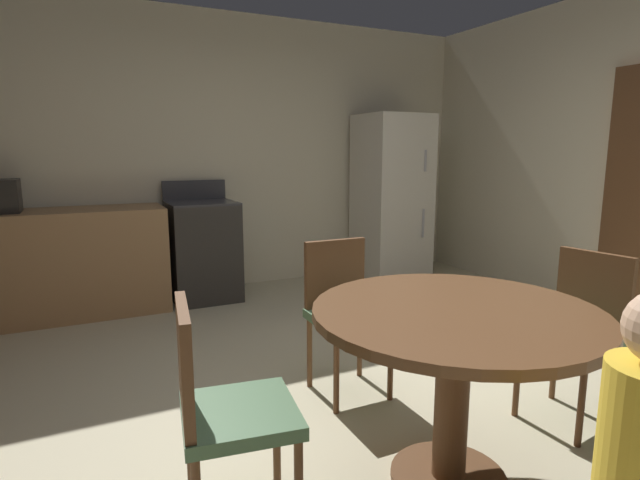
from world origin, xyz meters
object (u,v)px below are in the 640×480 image
Objects in this scene: oven_range at (203,250)px; chair_north at (344,306)px; chair_east at (579,325)px; chair_west at (220,404)px; dining_table at (454,346)px; refrigerator at (391,198)px.

chair_north is (0.31, -2.20, 0.03)m from oven_range.
chair_north is at bearing -49.14° from chair_east.
chair_west is (-1.86, -0.00, 0.00)m from chair_east.
chair_east is at bearing 8.11° from dining_table.
refrigerator is at bearing -113.70° from chair_east.
chair_west is 1.23m from chair_north.
dining_table is 1.32× the size of chair_north.
chair_west is at bearing -48.96° from chair_north.
chair_east is at bearing -67.71° from oven_range.
refrigerator reaches higher than chair_east.
dining_table is at bearing -0.00° from chair_north.
dining_table is at bearing -0.00° from chair_west.
chair_north is at bearing 48.96° from chair_west.
dining_table is 1.32× the size of chair_west.
refrigerator is 2.02× the size of chair_west.
refrigerator is 2.79m from chair_north.
chair_west is (-0.93, 0.13, -0.10)m from dining_table.
dining_table is (-1.75, -3.08, -0.28)m from refrigerator.
chair_west is at bearing 171.91° from dining_table.
refrigerator is at bearing -1.50° from oven_range.
chair_west is at bearing -101.78° from oven_range.
chair_west and chair_north have the same top height.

